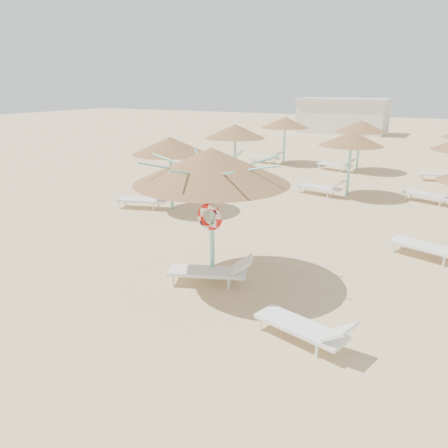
% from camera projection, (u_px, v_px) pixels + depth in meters
% --- Properties ---
extents(ground, '(120.00, 120.00, 0.00)m').
position_uv_depth(ground, '(227.00, 285.00, 10.22)').
color(ground, '#D3BC81').
rests_on(ground, ground).
extents(main_palapa, '(3.53, 3.53, 3.16)m').
position_uv_depth(main_palapa, '(212.00, 166.00, 9.67)').
color(main_palapa, '#7AD4C7').
rests_on(main_palapa, ground).
extents(lounger_main_a, '(2.03, 1.26, 0.71)m').
position_uv_depth(lounger_main_a, '(213.00, 271.00, 10.16)').
color(lounger_main_a, white).
rests_on(lounger_main_a, ground).
extents(lounger_main_b, '(1.93, 1.02, 0.67)m').
position_uv_depth(lounger_main_b, '(306.00, 328.00, 7.81)').
color(lounger_main_b, white).
rests_on(lounger_main_b, ground).
extents(palapa_field, '(19.01, 14.37, 2.72)m').
position_uv_depth(palapa_field, '(359.00, 139.00, 18.14)').
color(palapa_field, '#7AD4C7').
rests_on(palapa_field, ground).
extents(service_hut, '(8.40, 4.40, 3.25)m').
position_uv_depth(service_hut, '(343.00, 116.00, 41.77)').
color(service_hut, silver).
rests_on(service_hut, ground).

